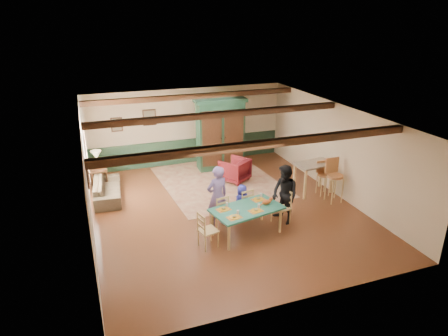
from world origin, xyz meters
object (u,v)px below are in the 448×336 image
object	(u,v)px
dining_chair_far_right	(244,204)
dining_chair_far_left	(219,211)
dining_chair_end_right	(281,207)
person_woman	(285,195)
armoire	(220,134)
sofa	(107,189)
end_table	(99,178)
person_man	(217,196)
dining_chair_end_left	(208,230)
bar_stool_left	(324,179)
counter_table	(313,178)
armchair	(235,170)
cat	(266,202)
person_child	(242,202)
table_lamp	(97,160)
dining_table	(247,221)
bar_stool_right	(335,181)

from	to	relation	value
dining_chair_far_right	dining_chair_far_left	bearing A→B (deg)	0.00
dining_chair_end_right	person_woman	size ratio (longest dim) A/B	0.58
dining_chair_end_right	armoire	xyz separation A→B (m)	(-0.17, 4.27, 0.78)
sofa	end_table	size ratio (longest dim) A/B	3.01
dining_chair_far_left	person_man	distance (m)	0.37
person_man	dining_chair_end_left	bearing A→B (deg)	46.85
person_man	bar_stool_left	size ratio (longest dim) A/B	1.58
counter_table	dining_chair_far_left	bearing A→B (deg)	-163.34
end_table	dining_chair_end_right	bearing A→B (deg)	-42.58
dining_chair_far_left	bar_stool_left	distance (m)	3.64
armchair	end_table	bearing A→B (deg)	-46.43
cat	armchair	distance (m)	3.29
dining_chair_far_left	dining_chair_end_left	xyz separation A→B (m)	(-0.55, -0.81, 0.00)
dining_chair_far_left	cat	size ratio (longest dim) A/B	2.64
dining_chair_far_left	person_child	world-z (taller)	person_child
dining_chair_end_left	sofa	size ratio (longest dim) A/B	0.47
table_lamp	sofa	bearing A→B (deg)	-78.50
person_child	table_lamp	world-z (taller)	table_lamp
sofa	bar_stool_left	world-z (taller)	bar_stool_left
armchair	counter_table	xyz separation A→B (m)	(1.88, -1.67, 0.11)
armchair	sofa	xyz separation A→B (m)	(-4.00, 0.03, -0.10)
person_child	person_woman	bearing A→B (deg)	136.74
dining_table	sofa	distance (m)	4.48
dining_chair_far_left	counter_table	size ratio (longest dim) A/B	0.78
person_woman	armoire	distance (m)	4.28
sofa	end_table	bearing A→B (deg)	15.95
dining_chair_far_right	cat	bearing A→B (deg)	100.37
dining_chair_end_left	end_table	size ratio (longest dim) A/B	1.42
dining_chair_end_left	end_table	xyz separation A→B (m)	(-2.17, 4.40, -0.13)
bar_stool_left	dining_table	bearing A→B (deg)	-153.55
dining_chair_far_left	dining_chair_end_right	bearing A→B (deg)	155.08
armchair	table_lamp	distance (m)	4.31
dining_chair_far_right	armchair	size ratio (longest dim) A/B	1.09
person_child	table_lamp	bearing A→B (deg)	-56.59
armchair	bar_stool_left	bearing A→B (deg)	104.08
dining_chair_end_left	armoire	size ratio (longest dim) A/B	0.36
armoire	sofa	world-z (taller)	armoire
dining_table	dining_chair_far_right	bearing A→B (deg)	73.24
armoire	dining_chair_far_right	bearing A→B (deg)	-97.37
person_man	bar_stool_right	distance (m)	3.61
end_table	armchair	bearing A→B (deg)	-12.42
dining_chair_end_left	cat	size ratio (longest dim) A/B	2.64
cat	dining_chair_end_right	bearing A→B (deg)	9.46
dining_chair_far_left	bar_stool_right	xyz separation A→B (m)	(3.59, 0.27, 0.19)
cat	sofa	xyz separation A→B (m)	(-3.58, 3.27, -0.51)
dining_chair_far_right	counter_table	distance (m)	2.73
dining_table	armchair	xyz separation A→B (m)	(0.94, 3.25, 0.02)
person_woman	end_table	size ratio (longest dim) A/B	2.47
person_child	armoire	distance (m)	3.82
dining_table	bar_stool_right	distance (m)	3.20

